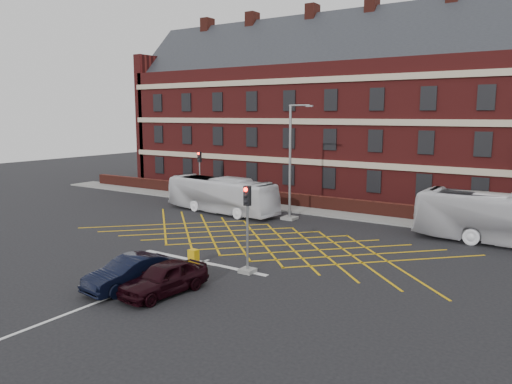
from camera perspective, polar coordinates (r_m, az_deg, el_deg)
The scene contains 15 objects.
ground at distance 29.06m, azimuth -1.71°, elevation -6.35°, with size 120.00×120.00×0.00m, color black.
victorian_building at distance 47.63m, azimuth 14.14°, elevation 8.88°, with size 51.00×12.17×20.40m.
boundary_wall at distance 40.01m, azimuth 9.09°, elevation -1.42°, with size 56.00×0.50×1.10m, color #4C1B14.
far_pavement at distance 39.20m, azimuth 8.46°, elevation -2.34°, with size 60.00×3.00×0.12m, color slate.
box_junction_hatching at distance 30.66m, azimuth 0.45°, elevation -5.52°, with size 11.50×0.12×0.02m, color #CC990C.
stop_line at distance 26.39m, azimuth -6.14°, elevation -7.96°, with size 8.00×0.30×0.02m, color silver.
centre_line at distance 22.07m, azimuth -17.20°, elevation -11.76°, with size 0.15×14.00×0.02m, color silver.
bus_left at distance 38.97m, azimuth -3.98°, elevation -0.34°, with size 2.34×9.98×2.78m, color white.
car_navy at distance 23.03m, azimuth -14.15°, elevation -8.92°, with size 1.50×4.29×1.41m, color black.
car_maroon at distance 22.00m, azimuth -10.46°, elevation -9.64°, with size 1.67×4.15×1.41m, color black.
traffic_light_near at distance 24.12m, azimuth -0.99°, elevation -5.21°, with size 0.70×0.70×4.27m.
traffic_light_far at distance 45.62m, azimuth -6.44°, elevation 1.45°, with size 0.70×0.70×4.27m.
street_lamp at distance 36.17m, azimuth 3.98°, elevation 1.20°, with size 2.25×1.00×8.30m.
direction_signs at distance 45.22m, azimuth -7.29°, elevation 0.88°, with size 1.10×0.16×2.20m.
utility_cabinet at distance 25.74m, azimuth -7.15°, elevation -7.46°, with size 0.46×0.40×0.85m, color gold.
Camera 1 is at (16.20, -22.88, 7.66)m, focal length 35.00 mm.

